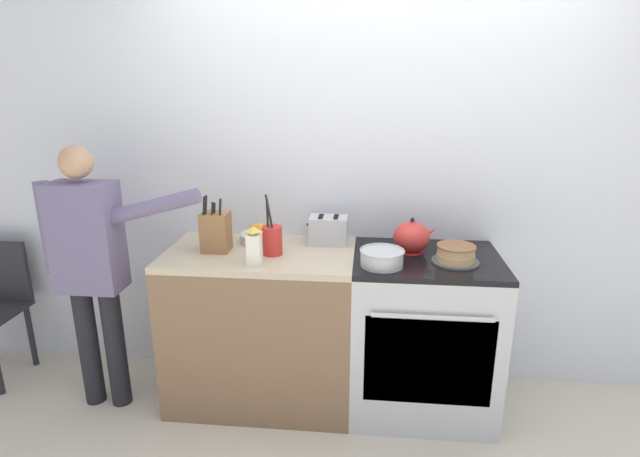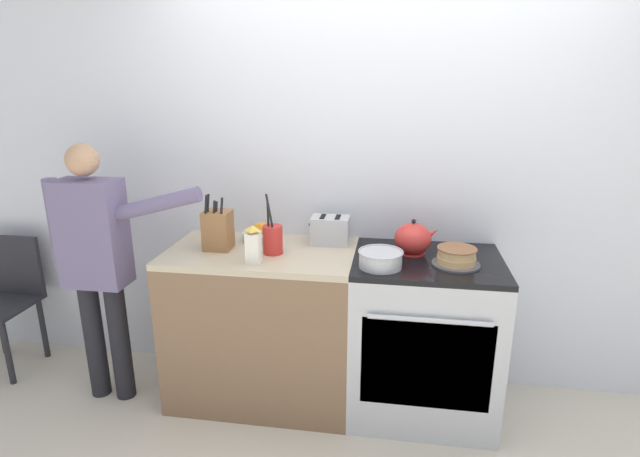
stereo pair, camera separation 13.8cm
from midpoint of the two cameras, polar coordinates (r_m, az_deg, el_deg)
The scene contains 14 objects.
ground_plane at distance 2.88m, azimuth 7.28°, elevation -22.66°, with size 16.00×16.00×0.00m, color beige.
wall_back at distance 2.92m, azimuth 8.63°, elevation 6.29°, with size 8.00×0.04×2.60m.
counter_cabinet at distance 2.96m, azimuth -5.13°, elevation -10.83°, with size 1.04×0.62×0.91m.
stove_range at distance 2.89m, azimuth 13.08°, elevation -11.91°, with size 0.78×0.65×0.91m.
layer_cake at distance 2.65m, azimuth 16.78°, elevation -3.14°, with size 0.24×0.24×0.09m.
tea_kettle at distance 2.75m, azimuth 12.03°, elevation -1.15°, with size 0.24×0.20×0.19m.
mixing_bowl at distance 2.53m, azimuth 8.49°, elevation -3.46°, with size 0.23×0.23×0.09m.
knife_block at distance 2.79m, azimuth -10.22°, elevation -0.16°, with size 0.15×0.13×0.31m.
utensil_crock at distance 2.69m, azimuth -3.97°, elevation -1.21°, with size 0.11×0.11×0.34m.
fruit_bowl at distance 2.92m, azimuth -5.43°, elevation -0.71°, with size 0.21×0.21×0.11m.
toaster at distance 2.85m, azimuth 2.57°, elevation -0.22°, with size 0.23×0.14×0.16m.
milk_carton at distance 2.55m, azimuth -6.10°, elevation -1.93°, with size 0.07×0.07×0.20m.
person_baker at distance 2.98m, azimuth -22.96°, elevation -2.83°, with size 0.89×0.20×1.50m.
dining_chair at distance 3.80m, azimuth -31.35°, elevation -6.36°, with size 0.40×0.40×0.85m.
Camera 2 is at (0.07, -2.22, 1.82)m, focal length 28.00 mm.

